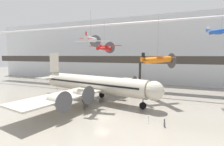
{
  "coord_description": "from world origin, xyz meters",
  "views": [
    {
      "loc": [
        11.79,
        -24.54,
        9.9
      ],
      "look_at": [
        -0.94,
        6.28,
        6.52
      ],
      "focal_mm": 28.0,
      "sensor_mm": 36.0,
      "label": 1
    }
  ],
  "objects_px": {
    "airliner_silver_main": "(92,84)",
    "suspended_plane_blue_trainer": "(221,31)",
    "suspended_plane_red_highwing": "(104,48)",
    "stanchion_barrier": "(148,121)",
    "info_sign_pedestal": "(164,124)",
    "suspended_plane_silver_racer": "(91,40)",
    "suspended_plane_orange_highwing": "(157,60)"
  },
  "relations": [
    {
      "from": "airliner_silver_main",
      "to": "suspended_plane_blue_trainer",
      "type": "xyz_separation_m",
      "value": [
        25.04,
        6.75,
        10.99
      ]
    },
    {
      "from": "airliner_silver_main",
      "to": "suspended_plane_red_highwing",
      "type": "bearing_deg",
      "value": 93.63
    },
    {
      "from": "stanchion_barrier",
      "to": "info_sign_pedestal",
      "type": "bearing_deg",
      "value": -14.21
    },
    {
      "from": "suspended_plane_blue_trainer",
      "to": "suspended_plane_silver_racer",
      "type": "relative_size",
      "value": 0.96
    },
    {
      "from": "airliner_silver_main",
      "to": "suspended_plane_silver_racer",
      "type": "xyz_separation_m",
      "value": [
        2.37,
        -4.59,
        9.2
      ]
    },
    {
      "from": "suspended_plane_red_highwing",
      "to": "stanchion_barrier",
      "type": "xyz_separation_m",
      "value": [
        13.34,
        -13.56,
        -11.39
      ]
    },
    {
      "from": "suspended_plane_orange_highwing",
      "to": "stanchion_barrier",
      "type": "bearing_deg",
      "value": -126.1
    },
    {
      "from": "suspended_plane_orange_highwing",
      "to": "info_sign_pedestal",
      "type": "relative_size",
      "value": 8.72
    },
    {
      "from": "suspended_plane_blue_trainer",
      "to": "stanchion_barrier",
      "type": "xyz_separation_m",
      "value": [
        -11.06,
        -15.23,
        -14.27
      ]
    },
    {
      "from": "suspended_plane_silver_racer",
      "to": "suspended_plane_orange_highwing",
      "type": "distance_m",
      "value": 14.74
    },
    {
      "from": "suspended_plane_red_highwing",
      "to": "suspended_plane_silver_racer",
      "type": "relative_size",
      "value": 1.22
    },
    {
      "from": "stanchion_barrier",
      "to": "info_sign_pedestal",
      "type": "relative_size",
      "value": 0.87
    },
    {
      "from": "airliner_silver_main",
      "to": "suspended_plane_silver_racer",
      "type": "distance_m",
      "value": 10.56
    },
    {
      "from": "suspended_plane_red_highwing",
      "to": "info_sign_pedestal",
      "type": "height_order",
      "value": "suspended_plane_red_highwing"
    },
    {
      "from": "suspended_plane_orange_highwing",
      "to": "info_sign_pedestal",
      "type": "xyz_separation_m",
      "value": [
        3.05,
        -13.63,
        -8.54
      ]
    },
    {
      "from": "airliner_silver_main",
      "to": "info_sign_pedestal",
      "type": "xyz_separation_m",
      "value": [
        16.34,
        -9.08,
        -3.15
      ]
    },
    {
      "from": "info_sign_pedestal",
      "to": "stanchion_barrier",
      "type": "bearing_deg",
      "value": 147.76
    },
    {
      "from": "suspended_plane_blue_trainer",
      "to": "suspended_plane_orange_highwing",
      "type": "distance_m",
      "value": 13.21
    },
    {
      "from": "suspended_plane_silver_racer",
      "to": "stanchion_barrier",
      "type": "bearing_deg",
      "value": -117.78
    },
    {
      "from": "suspended_plane_orange_highwing",
      "to": "stanchion_barrier",
      "type": "xyz_separation_m",
      "value": [
        0.69,
        -13.03,
        -8.67
      ]
    },
    {
      "from": "suspended_plane_silver_racer",
      "to": "suspended_plane_orange_highwing",
      "type": "xyz_separation_m",
      "value": [
        10.92,
        9.13,
        -3.82
      ]
    },
    {
      "from": "airliner_silver_main",
      "to": "suspended_plane_blue_trainer",
      "type": "bearing_deg",
      "value": 25.84
    },
    {
      "from": "suspended_plane_orange_highwing",
      "to": "airliner_silver_main",
      "type": "bearing_deg",
      "value": 159.74
    },
    {
      "from": "suspended_plane_red_highwing",
      "to": "suspended_plane_orange_highwing",
      "type": "relative_size",
      "value": 0.76
    },
    {
      "from": "suspended_plane_orange_highwing",
      "to": "info_sign_pedestal",
      "type": "distance_m",
      "value": 16.37
    },
    {
      "from": "suspended_plane_red_highwing",
      "to": "suspended_plane_blue_trainer",
      "type": "relative_size",
      "value": 1.26
    },
    {
      "from": "suspended_plane_blue_trainer",
      "to": "info_sign_pedestal",
      "type": "relative_size",
      "value": 5.23
    },
    {
      "from": "info_sign_pedestal",
      "to": "suspended_plane_red_highwing",
      "type": "bearing_deg",
      "value": 119.93
    },
    {
      "from": "suspended_plane_orange_highwing",
      "to": "suspended_plane_red_highwing",
      "type": "bearing_deg",
      "value": 138.44
    },
    {
      "from": "suspended_plane_silver_racer",
      "to": "suspended_plane_orange_highwing",
      "type": "relative_size",
      "value": 0.62
    },
    {
      "from": "suspended_plane_orange_highwing",
      "to": "suspended_plane_silver_racer",
      "type": "bearing_deg",
      "value": -179.22
    },
    {
      "from": "suspended_plane_silver_racer",
      "to": "stanchion_barrier",
      "type": "distance_m",
      "value": 17.49
    }
  ]
}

